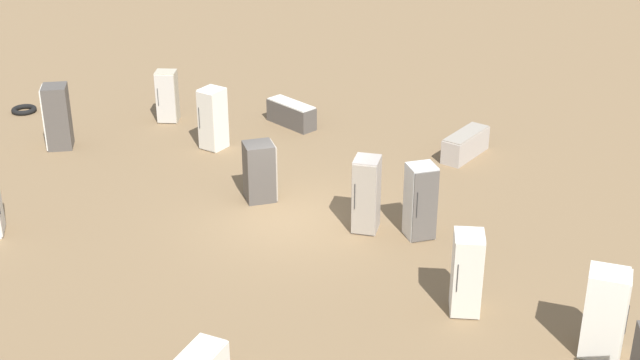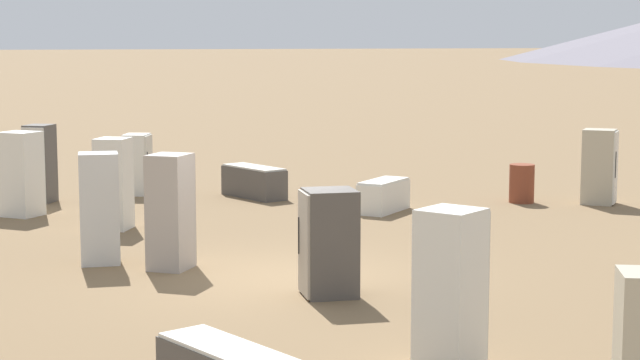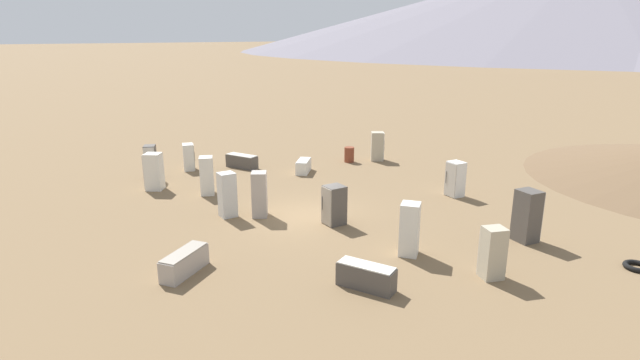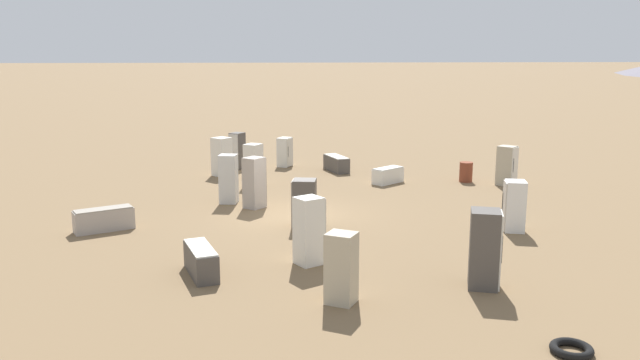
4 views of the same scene
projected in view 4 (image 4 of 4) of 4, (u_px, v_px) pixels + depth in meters
name	position (u px, v px, depth m)	size (l,w,h in m)	color
ground_plane	(296.00, 216.00, 22.11)	(1000.00, 1000.00, 0.00)	brown
discarded_fridge_0	(304.00, 203.00, 20.64)	(0.92, 0.88, 1.58)	#4C4742
discarded_fridge_1	(254.00, 183.00, 23.13)	(0.92, 0.93, 1.91)	#A89E93
discarded_fridge_2	(201.00, 261.00, 16.09)	(0.99, 1.85, 0.76)	#4C4742
discarded_fridge_3	(104.00, 219.00, 20.19)	(1.94, 1.29, 0.74)	#A89E93
discarded_fridge_4	(254.00, 165.00, 27.15)	(0.90, 0.93, 1.83)	silver
discarded_fridge_5	(342.00, 268.00, 14.21)	(0.86, 0.86, 1.66)	#B2A88E
discarded_fridge_6	(222.00, 157.00, 29.35)	(1.03, 1.04, 1.82)	silver
discarded_fridge_7	(485.00, 249.00, 15.14)	(0.96, 0.98, 1.93)	#4C4742
discarded_fridge_8	(309.00, 231.00, 16.86)	(0.90, 0.86, 1.86)	silver
discarded_fridge_9	(507.00, 166.00, 27.22)	(0.98, 0.99, 1.73)	#B2A88E
discarded_fridge_10	(336.00, 164.00, 30.64)	(1.06, 1.98, 0.75)	#4C4742
discarded_fridge_11	(388.00, 175.00, 27.74)	(1.59, 1.39, 0.70)	silver
discarded_fridge_12	(285.00, 152.00, 31.86)	(0.88, 0.94, 1.49)	silver
discarded_fridge_13	(229.00, 179.00, 23.91)	(0.77, 0.77, 1.88)	silver
discarded_fridge_14	(237.00, 151.00, 31.19)	(0.86, 0.89, 1.82)	#4C4742
discarded_fridge_15	(514.00, 206.00, 20.07)	(0.83, 0.88, 1.65)	white
scrap_tire	(572.00, 349.00, 11.90)	(0.82, 0.82, 0.16)	black
rusty_barrel	(466.00, 172.00, 28.00)	(0.58, 0.58, 0.90)	brown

